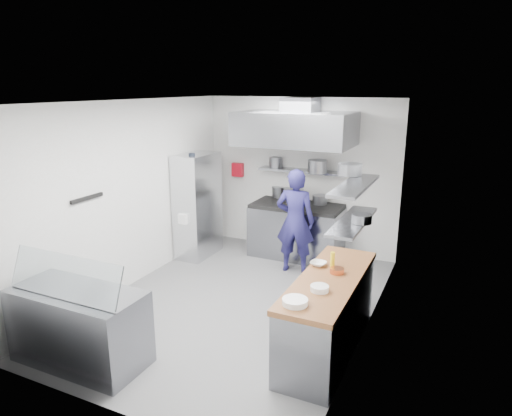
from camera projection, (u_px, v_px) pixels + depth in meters
The scene contains 36 objects.
floor at pixel (238, 302), 6.51m from camera, with size 5.00×5.00×0.00m, color #57575A.
ceiling at pixel (236, 101), 5.78m from camera, with size 5.00×5.00×0.00m, color silver.
wall_back at pixel (300, 176), 8.33m from camera, with size 3.60×0.02×2.80m, color white.
wall_front at pixel (105, 276), 3.95m from camera, with size 3.60×0.02×2.80m, color white.
wall_left at pixel (131, 195), 6.88m from camera, with size 5.00×0.02×2.80m, color white.
wall_right at pixel (372, 224), 5.41m from camera, with size 5.00×0.02×2.80m, color white.
gas_range at pixel (296, 232), 8.18m from camera, with size 1.60×0.80×0.90m, color gray.
cooktop at pixel (297, 206), 8.06m from camera, with size 1.57×0.78×0.06m, color black.
stock_pot_left at pixel (280, 192), 8.57m from camera, with size 0.29×0.29×0.20m, color slate.
stock_pot_mid at pixel (294, 196), 8.18m from camera, with size 0.36×0.36×0.24m, color slate.
stock_pot_right at pixel (320, 200), 8.07m from camera, with size 0.26×0.26×0.16m, color slate.
over_range_shelf at pixel (302, 171), 8.12m from camera, with size 1.60×0.30×0.04m, color gray.
shelf_pot_a at pixel (276, 162), 8.37m from camera, with size 0.24×0.24×0.18m, color slate.
shelf_pot_b at pixel (317, 166), 7.81m from camera, with size 0.33×0.33×0.22m, color slate.
extractor_hood at pixel (295, 129), 7.55m from camera, with size 1.90×1.15×0.55m, color gray.
hood_duct at pixel (300, 105), 7.65m from camera, with size 0.55×0.55×0.24m, color slate.
red_firebox at pixel (238, 170), 8.78m from camera, with size 0.22×0.10×0.26m, color red.
chef at pixel (295, 221), 7.41m from camera, with size 0.63×0.41×1.72m, color navy.
wire_rack at pixel (198, 205), 8.13m from camera, with size 0.50×0.90×1.85m, color silver.
rack_bin_a at pixel (185, 218), 7.79m from camera, with size 0.15×0.19×0.17m, color white.
rack_bin_b at pixel (199, 184), 8.08m from camera, with size 0.14×0.18×0.16m, color yellow.
rack_jar at pixel (192, 158), 7.70m from camera, with size 0.11×0.11×0.18m, color black.
knife_strip at pixel (87, 198), 6.04m from camera, with size 0.04×0.55×0.05m, color black.
prep_counter_base at pixel (328, 316), 5.27m from camera, with size 0.62×2.00×0.84m, color gray.
prep_counter_top at pixel (330, 280), 5.15m from camera, with size 0.65×2.04×0.06m, color #965031.
plate_stack_a at pixel (295, 302), 4.50m from camera, with size 0.26×0.26×0.06m, color white.
plate_stack_b at pixel (320, 288), 4.80m from camera, with size 0.19×0.19×0.06m, color white.
copper_pan at pixel (337, 271), 5.26m from camera, with size 0.16×0.16×0.06m, color #D46C3B.
squeeze_bottle at pixel (333, 259), 5.43m from camera, with size 0.05×0.05×0.18m, color yellow.
mixing_bowl at pixel (318, 264), 5.48m from camera, with size 0.19×0.19×0.05m, color white.
wall_shelf_lower at pixel (353, 221), 5.18m from camera, with size 0.30×1.30×0.04m, color gray.
wall_shelf_upper at pixel (355, 185), 5.07m from camera, with size 0.30×1.30×0.04m, color gray.
shelf_pot_c at pixel (362, 219), 5.04m from camera, with size 0.22×0.22×0.10m, color slate.
shelf_pot_d at pixel (350, 169), 5.53m from camera, with size 0.29×0.29×0.14m, color slate.
display_case at pixel (80, 326), 5.03m from camera, with size 1.50×0.70×0.85m, color gray.
display_glass at pixel (65, 276), 4.76m from camera, with size 1.47×0.02×0.45m, color silver.
Camera 1 is at (2.74, -5.26, 3.00)m, focal length 32.00 mm.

